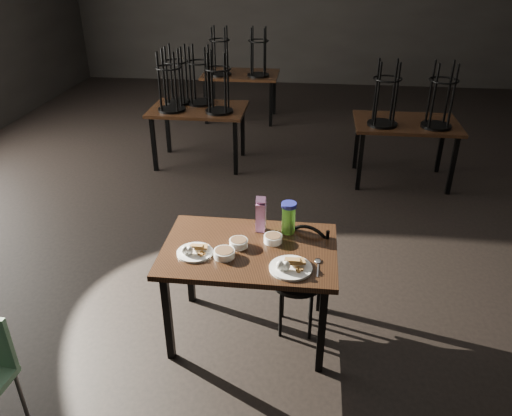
# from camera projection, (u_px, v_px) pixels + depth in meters

# --- Properties ---
(main_table) EXTENTS (1.20, 0.80, 0.75)m
(main_table) POSITION_uv_depth(u_px,v_px,m) (249.00, 258.00, 3.47)
(main_table) COLOR black
(main_table) RESTS_ON ground
(plate_left) EXTENTS (0.25, 0.25, 0.08)m
(plate_left) POSITION_uv_depth(u_px,v_px,m) (194.00, 251.00, 3.36)
(plate_left) COLOR white
(plate_left) RESTS_ON main_table
(plate_right) EXTENTS (0.28, 0.28, 0.09)m
(plate_right) POSITION_uv_depth(u_px,v_px,m) (290.00, 266.00, 3.20)
(plate_right) COLOR white
(plate_right) RESTS_ON main_table
(bowl_near) EXTENTS (0.13, 0.13, 0.05)m
(bowl_near) POSITION_uv_depth(u_px,v_px,m) (239.00, 243.00, 3.44)
(bowl_near) COLOR white
(bowl_near) RESTS_ON main_table
(bowl_far) EXTENTS (0.13, 0.13, 0.05)m
(bowl_far) POSITION_uv_depth(u_px,v_px,m) (273.00, 238.00, 3.49)
(bowl_far) COLOR white
(bowl_far) RESTS_ON main_table
(bowl_big) EXTENTS (0.14, 0.14, 0.05)m
(bowl_big) POSITION_uv_depth(u_px,v_px,m) (224.00, 253.00, 3.32)
(bowl_big) COLOR white
(bowl_big) RESTS_ON main_table
(juice_carton) EXTENTS (0.07, 0.07, 0.28)m
(juice_carton) POSITION_uv_depth(u_px,v_px,m) (261.00, 215.00, 3.58)
(juice_carton) COLOR #951B81
(juice_carton) RESTS_ON main_table
(water_bottle) EXTENTS (0.13, 0.13, 0.24)m
(water_bottle) POSITION_uv_depth(u_px,v_px,m) (289.00, 217.00, 3.56)
(water_bottle) COLOR #6ACE3C
(water_bottle) RESTS_ON main_table
(spoon) EXTENTS (0.05, 0.21, 0.01)m
(spoon) POSITION_uv_depth(u_px,v_px,m) (318.00, 262.00, 3.27)
(spoon) COLOR silver
(spoon) RESTS_ON main_table
(bentwood_chair) EXTENTS (0.43, 0.43, 0.82)m
(bentwood_chair) POSITION_uv_depth(u_px,v_px,m) (301.00, 271.00, 3.65)
(bentwood_chair) COLOR black
(bentwood_chair) RESTS_ON ground
(bg_table_left) EXTENTS (1.20, 0.80, 1.48)m
(bg_table_left) POSITION_uv_depth(u_px,v_px,m) (196.00, 104.00, 6.30)
(bg_table_left) COLOR black
(bg_table_left) RESTS_ON ground
(bg_table_right) EXTENTS (1.20, 0.80, 1.48)m
(bg_table_right) POSITION_uv_depth(u_px,v_px,m) (407.00, 123.00, 5.79)
(bg_table_right) COLOR black
(bg_table_right) RESTS_ON ground
(bg_table_far) EXTENTS (1.20, 0.80, 1.48)m
(bg_table_far) POSITION_uv_depth(u_px,v_px,m) (240.00, 74.00, 7.92)
(bg_table_far) COLOR black
(bg_table_far) RESTS_ON ground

